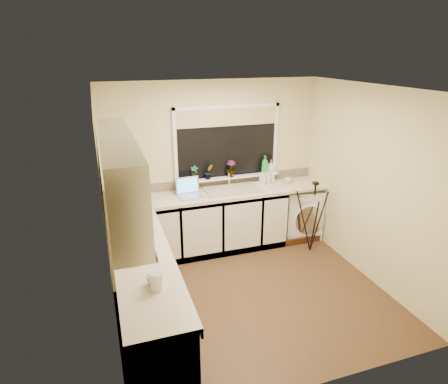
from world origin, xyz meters
TOP-DOWN VIEW (x-y plane):
  - floor at (0.00, 0.00)m, footprint 3.20×3.20m
  - ceiling at (0.00, 0.00)m, footprint 3.20×3.20m
  - wall_back at (0.00, 1.50)m, footprint 3.20×0.00m
  - wall_front at (0.00, -1.50)m, footprint 3.20×0.00m
  - wall_left at (-1.60, 0.00)m, footprint 0.00×3.00m
  - wall_right at (1.60, 0.00)m, footprint 0.00×3.00m
  - base_cabinet_back at (-0.33, 1.20)m, footprint 2.55×0.60m
  - base_cabinet_left at (-1.30, -0.30)m, footprint 0.54×2.40m
  - worktop_back at (0.00, 1.20)m, footprint 3.20×0.60m
  - worktop_left at (-1.30, -0.30)m, footprint 0.60×2.40m
  - upper_cabinet at (-1.44, -0.45)m, footprint 0.28×1.90m
  - splashback_left at (-1.59, -0.30)m, footprint 0.02×2.40m
  - splashback_back at (0.00, 1.49)m, footprint 3.20×0.02m
  - window_glass at (0.20, 1.49)m, footprint 1.50×0.02m
  - window_blind at (0.20, 1.46)m, footprint 1.50×0.02m
  - windowsill at (0.20, 1.43)m, footprint 1.60×0.14m
  - sink at (0.20, 1.20)m, footprint 0.82×0.46m
  - faucet at (0.20, 1.38)m, footprint 0.03×0.03m
  - washing_machine at (1.36, 1.22)m, footprint 0.66×0.64m
  - laptop at (-0.45, 1.20)m, footprint 0.36×0.32m
  - kettle at (-1.26, 0.01)m, footprint 0.14×0.14m
  - dish_rack at (0.75, 1.21)m, footprint 0.42×0.35m
  - tripod at (1.25, 0.70)m, footprint 0.62×0.62m
  - glass_jug at (-1.25, -0.90)m, footprint 0.11×0.11m
  - steel_jar at (-1.36, -0.42)m, footprint 0.08×0.08m
  - microwave at (-1.33, 0.65)m, footprint 0.51×0.66m
  - plant_a at (-0.32, 1.42)m, footprint 0.13×0.11m
  - plant_b at (-0.11, 1.39)m, footprint 0.13×0.11m
  - plant_c at (0.24, 1.41)m, footprint 0.16×0.16m
  - soap_bottle_green at (0.78, 1.39)m, footprint 0.12×0.12m
  - soap_bottle_clear at (0.90, 1.43)m, footprint 0.11×0.11m
  - cup_back at (1.12, 1.26)m, footprint 0.12×0.12m
  - cup_left at (-1.28, -0.81)m, footprint 0.12×0.12m

SIDE VIEW (x-z plane):
  - floor at x=0.00m, z-range 0.00..0.00m
  - washing_machine at x=1.36m, z-range 0.00..0.80m
  - base_cabinet_back at x=-0.33m, z-range 0.00..0.86m
  - base_cabinet_left at x=-1.30m, z-range 0.00..0.86m
  - tripod at x=1.25m, z-range 0.00..1.08m
  - worktop_back at x=0.00m, z-range 0.86..0.90m
  - worktop_left at x=-1.30m, z-range 0.86..0.90m
  - sink at x=0.20m, z-range 0.90..0.93m
  - dish_rack at x=0.75m, z-range 0.90..0.96m
  - cup_back at x=1.12m, z-range 0.90..0.99m
  - cup_left at x=-1.28m, z-range 0.90..0.99m
  - steel_jar at x=-1.36m, z-range 0.90..1.01m
  - laptop at x=-0.45m, z-range 0.84..1.09m
  - splashback_back at x=0.00m, z-range 0.90..1.04m
  - glass_jug at x=-1.25m, z-range 0.90..1.06m
  - kettle at x=-1.26m, z-range 0.90..1.08m
  - faucet at x=0.20m, z-range 0.90..1.14m
  - windowsill at x=0.20m, z-range 1.02..1.05m
  - microwave at x=-1.33m, z-range 0.90..1.22m
  - splashback_left at x=-1.59m, z-range 0.90..1.35m
  - soap_bottle_clear at x=0.90m, z-range 1.05..1.24m
  - plant_a at x=-0.32m, z-range 1.05..1.27m
  - plant_b at x=-0.11m, z-range 1.05..1.27m
  - plant_c at x=0.24m, z-range 1.05..1.30m
  - soap_bottle_green at x=0.78m, z-range 1.05..1.32m
  - wall_back at x=0.00m, z-range -0.38..2.83m
  - wall_front at x=0.00m, z-range -0.38..2.83m
  - wall_left at x=-1.60m, z-range -0.27..2.73m
  - wall_right at x=1.60m, z-range -0.27..2.73m
  - window_glass at x=0.20m, z-range 1.05..2.05m
  - upper_cabinet at x=-1.44m, z-range 1.45..2.15m
  - window_blind at x=0.20m, z-range 1.80..2.05m
  - ceiling at x=0.00m, z-range 2.45..2.45m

